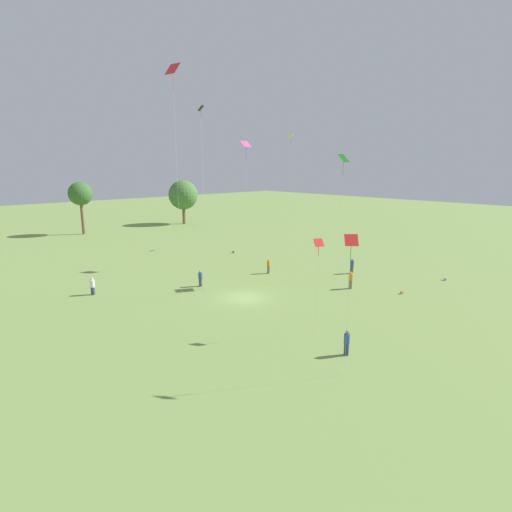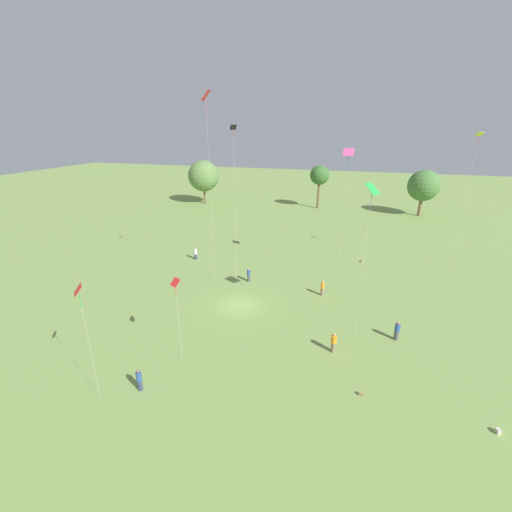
% 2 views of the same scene
% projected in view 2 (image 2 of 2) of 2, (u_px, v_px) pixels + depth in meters
% --- Properties ---
extents(ground_plane, '(240.00, 240.00, 0.00)m').
position_uv_depth(ground_plane, '(240.00, 305.00, 35.72)').
color(ground_plane, '#7A994C').
extents(tree_0, '(7.21, 7.21, 10.12)m').
position_uv_depth(tree_0, '(204.00, 176.00, 80.56)').
color(tree_0, brown).
rests_on(tree_0, ground_plane).
extents(tree_1, '(4.22, 4.22, 9.53)m').
position_uv_depth(tree_1, '(320.00, 175.00, 75.40)').
color(tree_1, brown).
rests_on(tree_1, ground_plane).
extents(tree_2, '(6.26, 6.26, 9.38)m').
position_uv_depth(tree_2, '(424.00, 186.00, 69.22)').
color(tree_2, brown).
rests_on(tree_2, ground_plane).
extents(person_0, '(0.52, 0.52, 1.74)m').
position_uv_depth(person_0, '(139.00, 380.00, 24.01)').
color(person_0, '#333D5B').
rests_on(person_0, ground_plane).
extents(person_1, '(0.53, 0.53, 1.73)m').
position_uv_depth(person_1, '(195.00, 254.00, 47.83)').
color(person_1, '#333D5B').
rests_on(person_1, ground_plane).
extents(person_2, '(0.59, 0.59, 1.77)m').
position_uv_depth(person_2, '(397.00, 331.00, 29.74)').
color(person_2, '#4C4C51').
rests_on(person_2, ground_plane).
extents(person_3, '(0.57, 0.57, 1.72)m').
position_uv_depth(person_3, '(249.00, 275.00, 40.99)').
color(person_3, '#4C4C51').
rests_on(person_3, ground_plane).
extents(person_4, '(0.47, 0.47, 1.80)m').
position_uv_depth(person_4, '(334.00, 343.00, 28.12)').
color(person_4, '#847056').
rests_on(person_4, ground_plane).
extents(person_5, '(0.57, 0.57, 1.72)m').
position_uv_depth(person_5, '(322.00, 288.00, 37.60)').
color(person_5, '#847056').
rests_on(person_5, ground_plane).
extents(kite_0, '(0.93, 0.87, 16.94)m').
position_uv_depth(kite_0, '(477.00, 145.00, 37.79)').
color(kite_0, yellow).
rests_on(kite_0, ground_plane).
extents(kite_1, '(1.18, 0.93, 15.30)m').
position_uv_depth(kite_1, '(348.00, 157.00, 37.25)').
color(kite_1, '#E54C99').
rests_on(kite_1, ground_plane).
extents(kite_2, '(1.02, 1.36, 20.82)m').
position_uv_depth(kite_2, '(206.00, 104.00, 33.41)').
color(kite_2, red).
rests_on(kite_2, ground_plane).
extents(kite_3, '(0.85, 0.76, 7.21)m').
position_uv_depth(kite_3, '(176.00, 286.00, 24.90)').
color(kite_3, red).
rests_on(kite_3, ground_plane).
extents(kite_4, '(1.25, 1.40, 13.53)m').
position_uv_depth(kite_4, '(372.00, 194.00, 25.95)').
color(kite_4, green).
rests_on(kite_4, ground_plane).
extents(kite_5, '(0.76, 0.72, 17.68)m').
position_uv_depth(kite_5, '(234.00, 146.00, 34.04)').
color(kite_5, black).
rests_on(kite_5, ground_plane).
extents(kite_6, '(0.88, 0.88, 8.59)m').
position_uv_depth(kite_6, '(79.00, 295.00, 20.81)').
color(kite_6, red).
rests_on(kite_6, ground_plane).
extents(picnic_bag_0, '(0.30, 0.35, 0.31)m').
position_uv_depth(picnic_bag_0, '(498.00, 431.00, 20.83)').
color(picnic_bag_0, beige).
rests_on(picnic_bag_0, ground_plane).
extents(picnic_bag_1, '(0.42, 0.45, 0.29)m').
position_uv_depth(picnic_bag_1, '(362.00, 261.00, 47.06)').
color(picnic_bag_1, '#A58459').
rests_on(picnic_bag_1, ground_plane).
extents(picnic_bag_2, '(0.32, 0.23, 0.27)m').
position_uv_depth(picnic_bag_2, '(361.00, 394.00, 23.77)').
color(picnic_bag_2, '#A58459').
rests_on(picnic_bag_2, ground_plane).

